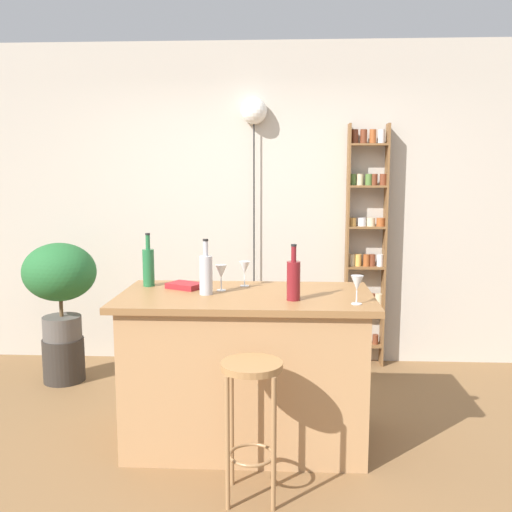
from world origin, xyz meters
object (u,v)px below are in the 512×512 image
object	(u,v)px
spice_shelf	(366,244)
cookbook	(185,286)
wine_glass_left	(221,272)
pendant_globe_light	(254,114)
potted_plant	(60,278)
wine_glass_center	(357,284)
plant_stool	(64,360)
wine_glass_right	(244,269)
bar_stool	(252,399)
bottle_soda_blue	(293,279)
bottle_wine_red	(148,266)
bottle_sauce_amber	(206,274)

from	to	relation	value
spice_shelf	cookbook	world-z (taller)	spice_shelf
wine_glass_left	cookbook	xyz separation A→B (m)	(-0.24, 0.06, -0.10)
spice_shelf	wine_glass_left	size ratio (longest dim) A/B	12.78
spice_shelf	pendant_globe_light	world-z (taller)	pendant_globe_light
potted_plant	wine_glass_center	world-z (taller)	potted_plant
plant_stool	wine_glass_right	distance (m)	1.91
bar_stool	plant_stool	xyz separation A→B (m)	(-1.63, 1.61, -0.36)
potted_plant	bar_stool	bearing A→B (deg)	-44.70
plant_stool	wine_glass_left	distance (m)	1.87
cookbook	pendant_globe_light	world-z (taller)	pendant_globe_light
spice_shelf	cookbook	bearing A→B (deg)	-134.73
wine_glass_center	wine_glass_right	distance (m)	0.83
wine_glass_center	cookbook	size ratio (longest dim) A/B	0.78
bottle_soda_blue	bottle_wine_red	bearing A→B (deg)	158.50
bottle_soda_blue	potted_plant	bearing A→B (deg)	148.61
plant_stool	pendant_globe_light	bearing A→B (deg)	20.58
bottle_wine_red	cookbook	xyz separation A→B (m)	(0.25, -0.06, -0.11)
plant_stool	wine_glass_center	bearing A→B (deg)	-28.79
bottle_sauce_amber	cookbook	xyz separation A→B (m)	(-0.16, 0.18, -0.11)
cookbook	pendant_globe_light	size ratio (longest dim) A/B	0.09
bar_stool	cookbook	distance (m)	1.02
plant_stool	bottle_wine_red	world-z (taller)	bottle_wine_red
cookbook	wine_glass_center	bearing A→B (deg)	6.75
bottle_soda_blue	wine_glass_left	world-z (taller)	bottle_soda_blue
bar_stool	wine_glass_left	bearing A→B (deg)	107.65
bottle_wine_red	potted_plant	bearing A→B (deg)	140.13
wine_glass_right	spice_shelf	bearing A→B (deg)	52.72
bar_stool	pendant_globe_light	world-z (taller)	pendant_globe_light
bottle_soda_blue	bottle_sauce_amber	bearing A→B (deg)	165.96
bottle_soda_blue	bottle_wine_red	world-z (taller)	bottle_wine_red
wine_glass_left	pendant_globe_light	bearing A→B (deg)	84.90
bottle_sauce_amber	pendant_globe_light	distance (m)	1.92
spice_shelf	potted_plant	size ratio (longest dim) A/B	2.68
potted_plant	wine_glass_left	world-z (taller)	potted_plant
wine_glass_left	wine_glass_right	size ratio (longest dim) A/B	1.00
bottle_wine_red	cookbook	size ratio (longest dim) A/B	1.66
plant_stool	wine_glass_right	xyz separation A→B (m)	(1.53, -0.73, 0.89)
bottle_wine_red	plant_stool	bearing A→B (deg)	140.13
bottle_sauce_amber	potted_plant	bearing A→B (deg)	142.93
potted_plant	bottle_soda_blue	xyz separation A→B (m)	(1.85, -1.13, 0.22)
bar_stool	bottle_soda_blue	bearing A→B (deg)	66.11
plant_stool	cookbook	xyz separation A→B (m)	(1.15, -0.82, 0.79)
wine_glass_right	cookbook	distance (m)	0.40
wine_glass_center	cookbook	xyz separation A→B (m)	(-1.05, 0.39, -0.10)
bottle_sauce_amber	wine_glass_left	bearing A→B (deg)	55.81
spice_shelf	pendant_globe_light	bearing A→B (deg)	178.11
bottle_soda_blue	wine_glass_center	size ratio (longest dim) A/B	2.01
plant_stool	pendant_globe_light	size ratio (longest dim) A/B	0.15
wine_glass_right	cookbook	size ratio (longest dim) A/B	0.78
wine_glass_left	bottle_soda_blue	bearing A→B (deg)	-29.09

